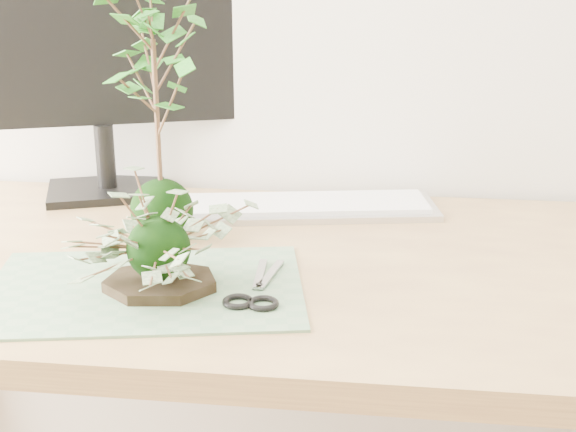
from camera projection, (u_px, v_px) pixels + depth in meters
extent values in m
cube|color=tan|center=(234.00, 269.00, 1.23)|extent=(1.60, 0.70, 0.04)
cube|color=#5D8561|center=(145.00, 288.00, 1.11)|extent=(0.48, 0.37, 0.00)
cylinder|color=black|center=(161.00, 283.00, 1.10)|extent=(0.18, 0.18, 0.01)
sphere|color=black|center=(159.00, 248.00, 1.08)|extent=(0.09, 0.09, 0.09)
sphere|color=black|center=(162.00, 210.00, 1.28)|extent=(0.10, 0.10, 0.10)
cylinder|color=#523622|center=(157.00, 120.00, 1.24)|extent=(0.01, 0.01, 0.25)
cube|color=#B6B7B8|center=(295.00, 209.00, 1.43)|extent=(0.52, 0.24, 0.01)
cube|color=silver|center=(295.00, 203.00, 1.43)|extent=(0.48, 0.20, 0.01)
cube|color=black|center=(108.00, 190.00, 1.53)|extent=(0.26, 0.23, 0.02)
cylinder|color=black|center=(105.00, 156.00, 1.51)|extent=(0.04, 0.04, 0.12)
cube|color=black|center=(98.00, 28.00, 1.44)|extent=(0.53, 0.22, 0.35)
cube|color=gray|center=(258.00, 275.00, 1.14)|extent=(0.02, 0.10, 0.00)
cube|color=gray|center=(269.00, 275.00, 1.14)|extent=(0.03, 0.10, 0.00)
torus|color=black|center=(240.00, 302.00, 1.05)|extent=(0.04, 0.04, 0.01)
torus|color=black|center=(265.00, 303.00, 1.05)|extent=(0.04, 0.04, 0.01)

